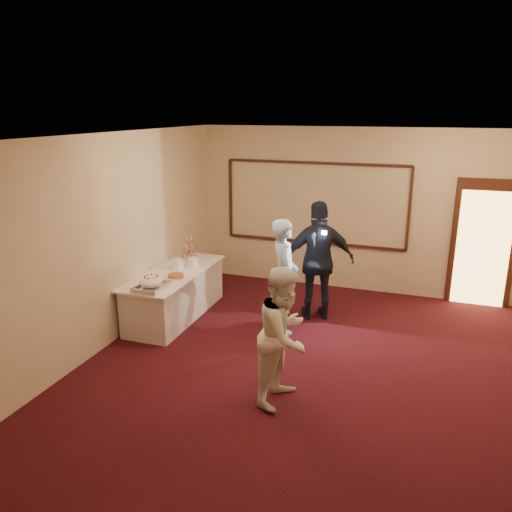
# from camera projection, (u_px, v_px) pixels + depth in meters

# --- Properties ---
(floor) EXTENTS (7.00, 7.00, 0.00)m
(floor) POSITION_uv_depth(u_px,v_px,m) (310.00, 378.00, 6.37)
(floor) COLOR black
(floor) RESTS_ON ground
(room_walls) EXTENTS (6.04, 7.04, 3.02)m
(room_walls) POSITION_uv_depth(u_px,v_px,m) (316.00, 224.00, 5.79)
(room_walls) COLOR beige
(room_walls) RESTS_ON floor
(wall_molding) EXTENTS (3.45, 0.04, 1.55)m
(wall_molding) POSITION_uv_depth(u_px,v_px,m) (315.00, 204.00, 9.31)
(wall_molding) COLOR #33190F
(wall_molding) RESTS_ON room_walls
(doorway) EXTENTS (1.05, 0.07, 2.20)m
(doorway) POSITION_uv_depth(u_px,v_px,m) (483.00, 244.00, 8.50)
(doorway) COLOR #33190F
(doorway) RESTS_ON floor
(buffet_table) EXTENTS (0.88, 2.24, 0.77)m
(buffet_table) POSITION_uv_depth(u_px,v_px,m) (176.00, 294.00, 8.17)
(buffet_table) COLOR white
(buffet_table) RESTS_ON floor
(pavlova_tray) EXTENTS (0.39, 0.56, 0.20)m
(pavlova_tray) POSITION_uv_depth(u_px,v_px,m) (151.00, 284.00, 7.25)
(pavlova_tray) COLOR silver
(pavlova_tray) RESTS_ON buffet_table
(cupcake_stand) EXTENTS (0.30, 0.30, 0.43)m
(cupcake_stand) POSITION_uv_depth(u_px,v_px,m) (189.00, 249.00, 8.81)
(cupcake_stand) COLOR #DD5879
(cupcake_stand) RESTS_ON buffet_table
(plate_stack_a) EXTENTS (0.19, 0.19, 0.16)m
(plate_stack_a) POSITION_uv_depth(u_px,v_px,m) (178.00, 265.00, 8.16)
(plate_stack_a) COLOR white
(plate_stack_a) RESTS_ON buffet_table
(plate_stack_b) EXTENTS (0.19, 0.19, 0.16)m
(plate_stack_b) POSITION_uv_depth(u_px,v_px,m) (192.00, 262.00, 8.29)
(plate_stack_b) COLOR white
(plate_stack_b) RESTS_ON buffet_table
(tart) EXTENTS (0.28, 0.28, 0.06)m
(tart) POSITION_uv_depth(u_px,v_px,m) (176.00, 276.00, 7.78)
(tart) COLOR white
(tart) RESTS_ON buffet_table
(man) EXTENTS (0.67, 0.76, 1.76)m
(man) POSITION_uv_depth(u_px,v_px,m) (284.00, 276.00, 7.52)
(man) COLOR #97C5EB
(man) RESTS_ON floor
(woman) EXTENTS (0.75, 0.89, 1.63)m
(woman) POSITION_uv_depth(u_px,v_px,m) (284.00, 335.00, 5.70)
(woman) COLOR white
(woman) RESTS_ON floor
(guest) EXTENTS (1.23, 0.87, 1.94)m
(guest) POSITION_uv_depth(u_px,v_px,m) (319.00, 261.00, 7.96)
(guest) COLOR black
(guest) RESTS_ON floor
(camera_flash) EXTENTS (0.08, 0.06, 0.05)m
(camera_flash) POSITION_uv_depth(u_px,v_px,m) (324.00, 233.00, 7.62)
(camera_flash) COLOR white
(camera_flash) RESTS_ON guest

